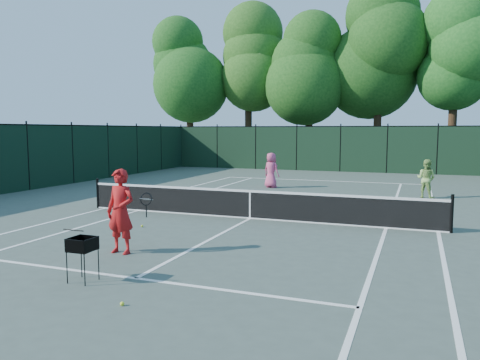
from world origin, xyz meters
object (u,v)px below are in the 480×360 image
(player_pink, at_px, (271,170))
(loose_ball_midcourt, at_px, (142,226))
(ball_hopper, at_px, (82,245))
(player_green, at_px, (426,179))
(coach, at_px, (121,211))
(loose_ball_near_cart, at_px, (122,304))

(player_pink, distance_m, loose_ball_midcourt, 10.29)
(loose_ball_midcourt, bearing_deg, ball_hopper, -69.98)
(player_pink, relative_size, player_green, 1.07)
(coach, xyz_separation_m, loose_ball_midcourt, (-1.14, 2.62, -0.93))
(player_pink, height_order, ball_hopper, player_pink)
(coach, height_order, ball_hopper, coach)
(ball_hopper, relative_size, loose_ball_near_cart, 12.18)
(coach, xyz_separation_m, player_green, (6.56, 11.84, -0.16))
(player_pink, relative_size, loose_ball_near_cart, 24.93)
(player_green, relative_size, ball_hopper, 1.92)
(coach, height_order, player_green, coach)
(coach, distance_m, player_pink, 12.85)
(loose_ball_near_cart, xyz_separation_m, loose_ball_midcourt, (-3.04, 5.32, 0.00))
(ball_hopper, bearing_deg, player_pink, 91.87)
(loose_ball_near_cart, height_order, loose_ball_midcourt, same)
(player_green, xyz_separation_m, loose_ball_midcourt, (-7.70, -9.22, -0.76))
(coach, height_order, loose_ball_midcourt, coach)
(ball_hopper, xyz_separation_m, loose_ball_near_cart, (1.38, -0.76, -0.66))
(coach, xyz_separation_m, ball_hopper, (0.52, -1.94, -0.27))
(player_green, bearing_deg, loose_ball_midcourt, 74.08)
(loose_ball_near_cart, relative_size, loose_ball_midcourt, 1.00)
(player_green, bearing_deg, player_pink, 15.72)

